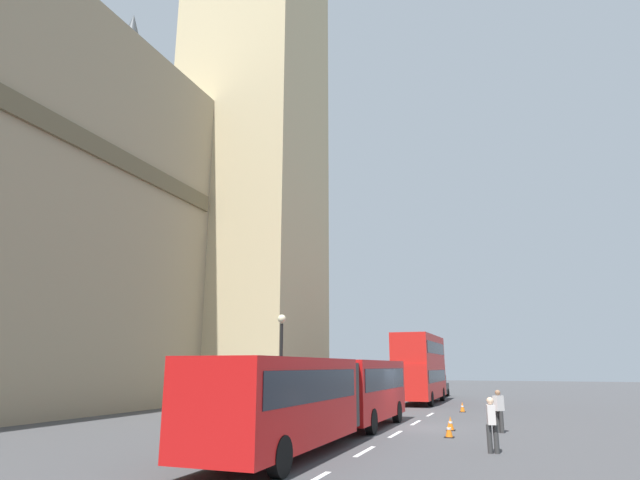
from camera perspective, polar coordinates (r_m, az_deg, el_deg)
name	(u,v)px	position (r m, az deg, el deg)	size (l,w,h in m)	color
ground_plane	(409,427)	(24.99, 9.72, -19.63)	(160.00, 160.00, 0.00)	#424244
lane_centre_marking	(382,442)	(20.11, 6.83, -21.20)	(25.20, 0.16, 0.01)	silver
articulated_bus	(328,391)	(20.37, 0.89, -16.27)	(16.71, 2.54, 2.90)	red
double_decker_bus	(420,365)	(40.52, 10.96, -13.39)	(9.45, 2.54, 4.90)	red
sedan_lead	(436,386)	(48.86, 12.64, -15.43)	(4.40, 1.86, 1.85)	black
traffic_cone_west	(449,430)	(21.68, 14.00, -19.61)	(0.36, 0.36, 0.58)	black
traffic_cone_middle	(450,423)	(23.99, 14.17, -18.99)	(0.36, 0.36, 0.58)	black
traffic_cone_east	(462,407)	(33.46, 15.40, -17.31)	(0.36, 0.36, 0.58)	black
street_lamp	(281,358)	(27.22, -4.30, -12.83)	(0.44, 0.44, 5.27)	black
pedestrian_near_cones	(492,423)	(18.19, 18.38, -18.55)	(0.43, 0.36, 1.69)	#333333
pedestrian_by_kerb	(499,409)	(23.69, 19.10, -17.21)	(0.46, 0.45, 1.69)	#333333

